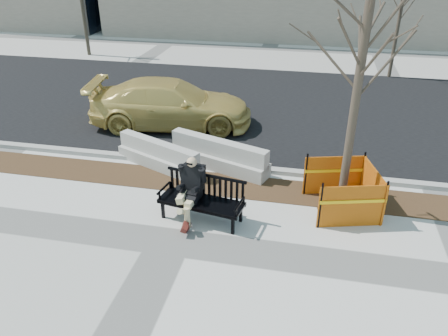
# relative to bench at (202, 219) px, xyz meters

# --- Properties ---
(ground) EXTENTS (120.00, 120.00, 0.00)m
(ground) POSITION_rel_bench_xyz_m (-0.47, -0.95, 0.00)
(ground) COLOR beige
(ground) RESTS_ON ground
(mulch_strip) EXTENTS (40.00, 1.20, 0.02)m
(mulch_strip) POSITION_rel_bench_xyz_m (-0.47, 1.65, 0.00)
(mulch_strip) COLOR #47301C
(mulch_strip) RESTS_ON ground
(asphalt_street) EXTENTS (60.00, 10.40, 0.01)m
(asphalt_street) POSITION_rel_bench_xyz_m (-0.47, 7.85, 0.00)
(asphalt_street) COLOR black
(asphalt_street) RESTS_ON ground
(curb) EXTENTS (60.00, 0.25, 0.12)m
(curb) POSITION_rel_bench_xyz_m (-0.47, 2.60, 0.06)
(curb) COLOR #9E9B93
(curb) RESTS_ON ground
(bench) EXTENTS (2.08, 1.04, 1.06)m
(bench) POSITION_rel_bench_xyz_m (0.00, 0.00, 0.00)
(bench) COLOR black
(bench) RESTS_ON ground
(seated_man) EXTENTS (0.80, 1.14, 1.47)m
(seated_man) POSITION_rel_bench_xyz_m (-0.27, 0.10, 0.00)
(seated_man) COLOR black
(seated_man) RESTS_ON ground
(tree_fence) EXTENTS (2.80, 2.80, 5.71)m
(tree_fence) POSITION_rel_bench_xyz_m (3.14, 1.11, 0.00)
(tree_fence) COLOR orange
(tree_fence) RESTS_ON ground
(sedan) EXTENTS (5.69, 2.99, 1.57)m
(sedan) POSITION_rel_bench_xyz_m (-2.41, 5.31, 0.00)
(sedan) COLOR #D1B357
(sedan) RESTS_ON ground
(jersey_barrier_left) EXTENTS (2.73, 1.62, 0.79)m
(jersey_barrier_left) POSITION_rel_bench_xyz_m (-1.82, 2.29, 0.00)
(jersey_barrier_left) COLOR #ABA8A0
(jersey_barrier_left) RESTS_ON ground
(jersey_barrier_right) EXTENTS (3.01, 1.59, 0.86)m
(jersey_barrier_right) POSITION_rel_bench_xyz_m (-0.16, 2.59, 0.00)
(jersey_barrier_right) COLOR #ACA9A1
(jersey_barrier_right) RESTS_ON ground
(far_tree_left) EXTENTS (2.53, 2.53, 5.61)m
(far_tree_left) POSITION_rel_bench_xyz_m (-10.00, 14.13, 0.00)
(far_tree_left) COLOR #43392B
(far_tree_left) RESTS_ON ground
(far_tree_right) EXTENTS (2.00, 2.00, 4.79)m
(far_tree_right) POSITION_rel_bench_xyz_m (5.67, 12.99, 0.00)
(far_tree_right) COLOR #46392D
(far_tree_right) RESTS_ON ground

